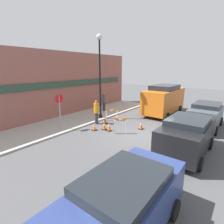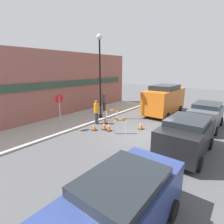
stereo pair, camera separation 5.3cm
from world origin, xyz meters
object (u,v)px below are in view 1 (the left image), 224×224
Objects in this scene: person_worker at (96,111)px; person_pedestrian at (104,101)px; stop_sign at (60,106)px; work_van at (164,98)px; parked_car_1 at (187,134)px; parked_car_0 at (124,202)px; streetlamp_post at (100,67)px; parked_car_2 at (206,114)px.

person_pedestrian is (3.23, 1.98, 0.09)m from person_worker.
work_van is (8.47, -3.84, -0.26)m from stop_sign.
parked_car_1 is (1.74, -7.66, -0.68)m from stop_sign.
person_pedestrian is 0.44× the size of parked_car_0.
parked_car_1 is (-3.99, -8.66, -0.03)m from person_pedestrian.
person_pedestrian is 0.33× the size of work_van.
work_van reaches higher than person_worker.
streetlamp_post reaches higher than person_worker.
parked_car_0 is (-9.55, -8.66, -0.10)m from person_pedestrian.
parked_car_1 is at bearing 180.00° from parked_car_2.
parked_car_1 is at bearing 0.00° from parked_car_0.
streetlamp_post is 3.61× the size of person_worker.
stop_sign reaches higher than parked_car_2.
person_worker is 6.64m from work_van.
stop_sign is 0.45× the size of work_van.
person_worker reaches higher than parked_car_2.
work_van is (2.75, -4.84, 0.38)m from person_pedestrian.
stop_sign is at bearing -127.95° from person_worker.
streetlamp_post is at bearing 43.06° from person_pedestrian.
person_pedestrian reaches higher than parked_car_0.
person_worker is 9.20m from parked_car_0.
work_van is (12.30, 3.82, 0.48)m from parked_car_0.
stop_sign is 5.85m from person_pedestrian.
work_van is (5.98, -2.86, 0.47)m from person_worker.
streetlamp_post reaches higher than work_van.
parked_car_0 is 5.57m from parked_car_1.
parked_car_0 is at bearing -135.80° from streetlamp_post.
parked_car_2 is 4.27m from work_van.
parked_car_0 is (-3.82, -7.66, -0.74)m from stop_sign.
streetlamp_post is at bearing 44.20° from parked_car_0.
parked_car_0 is 12.88m from work_van.
person_pedestrian is at bearing 95.73° from parked_car_2.
person_pedestrian reaches higher than person_worker.
person_worker is at bearing -151.49° from streetlamp_post.
parked_car_1 is (-1.99, -7.35, -3.18)m from streetlamp_post.
parked_car_2 is (6.60, -7.66, -0.70)m from stop_sign.
stop_sign is 1.32× the size of person_worker.
parked_car_0 is 10.42m from parked_car_2.
parked_car_2 is at bearing 105.60° from person_pedestrian.
person_pedestrian is 9.53m from parked_car_1.
stop_sign is 9.31m from work_van.
streetlamp_post reaches higher than person_pedestrian.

